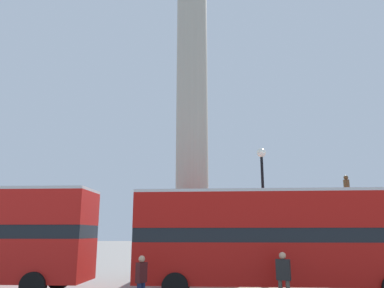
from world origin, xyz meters
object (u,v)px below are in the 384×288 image
(equestrian_statue, at_px, (353,245))
(street_lamp, at_px, (263,201))
(pedestrian_near_lamp, at_px, (283,275))
(pedestrian_by_plinth, at_px, (141,279))
(bus_a, at_px, (276,236))
(monument_column, at_px, (192,134))

(equestrian_statue, relative_size, street_lamp, 0.89)
(pedestrian_near_lamp, distance_m, pedestrian_by_plinth, 4.85)
(bus_a, xyz_separation_m, pedestrian_near_lamp, (-0.12, -2.34, -1.28))
(equestrian_statue, height_order, pedestrian_near_lamp, equestrian_statue)
(monument_column, height_order, street_lamp, monument_column)
(monument_column, xyz_separation_m, pedestrian_near_lamp, (3.78, -7.90, -7.19))
(monument_column, distance_m, pedestrian_by_plinth, 11.23)
(bus_a, distance_m, street_lamp, 3.31)
(equestrian_statue, relative_size, pedestrian_by_plinth, 3.49)
(bus_a, xyz_separation_m, equestrian_statue, (5.49, 7.60, -0.55))
(monument_column, height_order, bus_a, monument_column)
(street_lamp, bearing_deg, pedestrian_by_plinth, -129.67)
(bus_a, height_order, pedestrian_near_lamp, bus_a)
(bus_a, xyz_separation_m, pedestrian_by_plinth, (-4.93, -2.95, -1.36))
(bus_a, bearing_deg, monument_column, 124.65)
(equestrian_statue, xyz_separation_m, street_lamp, (-5.63, -4.76, 2.25))
(pedestrian_near_lamp, bearing_deg, monument_column, -41.26)
(street_lamp, distance_m, pedestrian_near_lamp, 5.98)
(equestrian_statue, relative_size, pedestrian_near_lamp, 3.28)
(street_lamp, distance_m, pedestrian_by_plinth, 8.11)
(pedestrian_near_lamp, bearing_deg, bus_a, -69.80)
(equestrian_statue, distance_m, pedestrian_near_lamp, 11.44)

